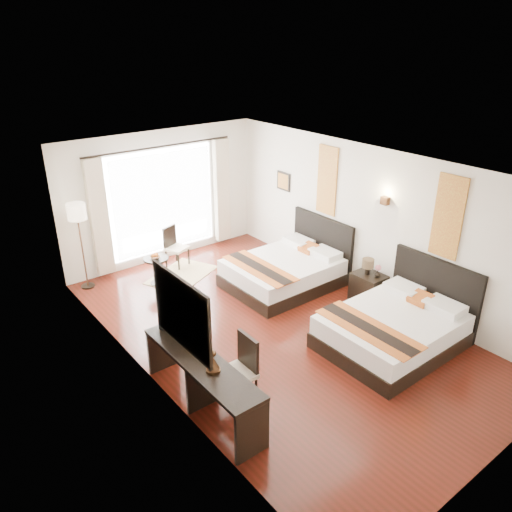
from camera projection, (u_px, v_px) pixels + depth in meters
floor at (275, 329)px, 8.46m from camera, size 4.50×7.50×0.01m
ceiling at (278, 167)px, 7.30m from camera, size 4.50×7.50×0.02m
wall_headboard at (370, 223)px, 9.14m from camera, size 0.01×7.50×2.80m
wall_desk at (147, 297)px, 6.62m from camera, size 0.01×7.50×2.80m
wall_window at (162, 197)px, 10.56m from camera, size 4.50×0.01×2.80m
wall_entry at (508, 370)px, 5.20m from camera, size 4.50×0.01×2.80m
window_glass at (163, 201)px, 10.59m from camera, size 2.40×0.02×2.20m
sheer_curtain at (164, 202)px, 10.55m from camera, size 2.30×0.02×2.10m
drape_left at (99, 218)px, 9.71m from camera, size 0.35×0.14×2.35m
drape_right at (222, 191)px, 11.34m from camera, size 0.35×0.14×2.35m
art_panel_near at (448, 217)px, 7.82m from camera, size 0.03×0.50×1.35m
art_panel_far at (327, 181)px, 9.71m from camera, size 0.03×0.50×1.35m
wall_sconce at (385, 201)px, 8.66m from camera, size 0.10×0.14×0.14m
mirror_frame at (182, 313)px, 5.95m from camera, size 0.04×1.25×0.95m
mirror_glass at (183, 312)px, 5.96m from camera, size 0.01×1.12×0.82m
bed_near at (396, 327)px, 7.92m from camera, size 2.17×1.69×1.22m
bed_far at (286, 270)px, 9.82m from camera, size 2.14×1.67×1.21m
nightstand at (368, 288)px, 9.23m from camera, size 0.46×0.57×0.55m
table_lamp at (368, 265)px, 9.06m from camera, size 0.22×0.22×0.35m
vase at (377, 276)px, 9.02m from camera, size 0.15×0.15×0.13m
console_desk at (202, 384)px, 6.57m from camera, size 0.50×2.20×0.76m
television at (179, 325)px, 6.71m from camera, size 0.43×0.86×0.51m
bronze_figurine at (213, 362)px, 6.15m from camera, size 0.24×0.24×0.28m
desk_chair at (237, 383)px, 6.70m from camera, size 0.47×0.47×0.98m
floor_lamp at (77, 217)px, 9.24m from camera, size 0.35×0.35×1.72m
side_table at (157, 271)px, 9.86m from camera, size 0.49×0.49×0.56m
fruit_bowl at (155, 257)px, 9.70m from camera, size 0.23×0.23×0.05m
window_chair at (177, 254)px, 10.64m from camera, size 0.52×0.52×0.86m
jute_rug at (182, 275)px, 10.31m from camera, size 1.65×1.43×0.01m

